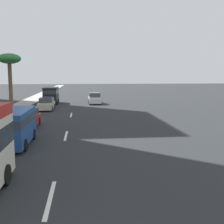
# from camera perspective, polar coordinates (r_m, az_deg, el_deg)

# --- Properties ---
(ground_plane) EXTENTS (198.00, 198.00, 0.00)m
(ground_plane) POSITION_cam_1_polar(r_m,az_deg,el_deg) (35.82, -8.08, 0.52)
(ground_plane) COLOR #26282B
(sidewalk_right) EXTENTS (162.00, 2.88, 0.15)m
(sidewalk_right) POSITION_cam_1_polar(r_m,az_deg,el_deg) (36.80, -19.60, 0.46)
(sidewalk_right) COLOR #9E9B93
(sidewalk_right) RESTS_ON ground_plane
(lane_stripe_near) EXTENTS (3.20, 0.16, 0.01)m
(lane_stripe_near) POSITION_cam_1_polar(r_m,az_deg,el_deg) (10.65, -12.58, -16.92)
(lane_stripe_near) COLOR silver
(lane_stripe_near) RESTS_ON ground_plane
(lane_stripe_mid) EXTENTS (3.20, 0.16, 0.01)m
(lane_stripe_mid) POSITION_cam_1_polar(r_m,az_deg,el_deg) (20.56, -9.42, -4.80)
(lane_stripe_mid) COLOR silver
(lane_stripe_mid) RESTS_ON ground_plane
(lane_stripe_far) EXTENTS (3.20, 0.16, 0.01)m
(lane_stripe_far) POSITION_cam_1_polar(r_m,az_deg,el_deg) (30.86, -8.37, -0.62)
(lane_stripe_far) COLOR silver
(lane_stripe_far) RESTS_ON ground_plane
(car_lead) EXTENTS (4.63, 1.80, 1.55)m
(car_lead) POSITION_cam_1_polar(r_m,az_deg,el_deg) (36.17, -13.26, 1.64)
(car_lead) COLOR beige
(car_lead) RESTS_ON ground_plane
(van_third) EXTENTS (4.99, 2.18, 2.23)m
(van_third) POSITION_cam_1_polar(r_m,az_deg,el_deg) (18.43, -19.67, -2.54)
(van_third) COLOR #1E478C
(van_third) RESTS_ON ground_plane
(car_fourth) EXTENTS (4.37, 1.82, 1.70)m
(car_fourth) POSITION_cam_1_polar(r_m,az_deg,el_deg) (42.52, -3.59, 2.78)
(car_fourth) COLOR silver
(car_fourth) RESTS_ON ground_plane
(car_fifth) EXTENTS (4.04, 1.85, 1.60)m
(car_fifth) POSITION_cam_1_polar(r_m,az_deg,el_deg) (24.49, -17.11, -1.25)
(car_fifth) COLOR #A51E1E
(car_fifth) RESTS_ON ground_plane
(van_sixth) EXTENTS (4.73, 2.11, 2.49)m
(van_sixth) POSITION_cam_1_polar(r_m,az_deg,el_deg) (43.64, -12.37, 3.56)
(van_sixth) COLOR black
(van_sixth) RESTS_ON ground_plane
(palm_tree) EXTENTS (2.98, 2.98, 7.00)m
(palm_tree) POSITION_cam_1_polar(r_m,az_deg,el_deg) (39.11, -20.30, 9.70)
(palm_tree) COLOR brown
(palm_tree) RESTS_ON sidewalk_right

